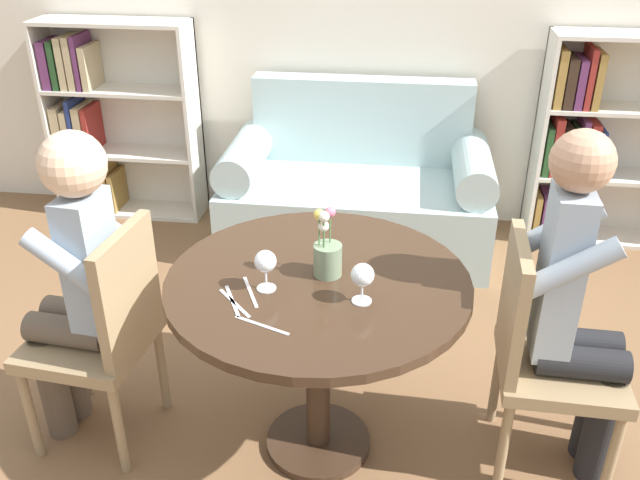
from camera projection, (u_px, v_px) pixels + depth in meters
name	position (u px, v px, depth m)	size (l,w,h in m)	color
ground_plane	(318.00, 444.00, 2.62)	(16.00, 16.00, 0.00)	brown
round_table	(318.00, 311.00, 2.33)	(1.03, 1.03, 0.75)	#382619
couch	(357.00, 194.00, 3.95)	(1.51, 0.80, 0.92)	#A8C1C1
bookshelf_left	(107.00, 124.00, 4.24)	(0.92, 0.28, 1.22)	silver
bookshelf_right	(596.00, 142.00, 3.89)	(0.92, 0.28, 1.22)	silver
chair_left	(105.00, 329.00, 2.45)	(0.46, 0.46, 0.90)	#937A56
chair_right	(541.00, 350.00, 2.34)	(0.43, 0.43, 0.90)	#937A56
person_left	(76.00, 282.00, 2.38)	(0.44, 0.37, 1.24)	brown
person_right	(577.00, 309.00, 2.24)	(0.42, 0.35, 1.29)	black
wine_glass_left	(265.00, 263.00, 2.17)	(0.07, 0.07, 0.14)	white
wine_glass_right	(363.00, 276.00, 2.10)	(0.07, 0.07, 0.14)	white
flower_vase	(327.00, 253.00, 2.26)	(0.10, 0.10, 0.24)	gray
knife_left_setting	(232.00, 301.00, 2.15)	(0.09, 0.18, 0.00)	silver
fork_left_setting	(250.00, 292.00, 2.19)	(0.09, 0.18, 0.00)	silver
knife_right_setting	(234.00, 303.00, 2.14)	(0.14, 0.15, 0.00)	silver
fork_right_setting	(262.00, 325.00, 2.03)	(0.18, 0.08, 0.00)	silver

